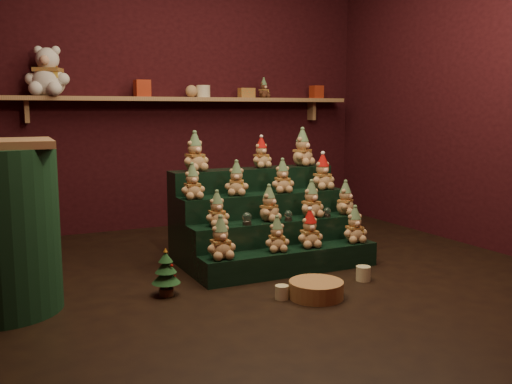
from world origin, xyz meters
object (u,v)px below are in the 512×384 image
snow_globe_a (247,218)px  mug_right (363,273)px  snow_globe_b (288,216)px  wicker_basket (316,290)px  riser_tier_front (291,261)px  snow_globe_c (327,212)px  mug_left (282,292)px  white_bear (48,65)px  mini_christmas_tree (166,272)px  brown_bear (264,88)px

snow_globe_a → mug_right: snow_globe_a is taller
snow_globe_b → wicker_basket: size_ratio=0.23×
snow_globe_a → snow_globe_b: 0.35m
riser_tier_front → mug_right: riser_tier_front is taller
riser_tier_front → snow_globe_c: size_ratio=18.28×
wicker_basket → snow_globe_c: bearing=52.9°
snow_globe_a → snow_globe_b: bearing=0.0°
mug_left → white_bear: size_ratio=0.16×
snow_globe_c → wicker_basket: size_ratio=0.22×
mini_christmas_tree → white_bear: bearing=102.6°
white_bear → brown_bear: 2.16m
brown_bear → snow_globe_a: bearing=-134.2°
snow_globe_a → brown_bear: 2.25m
riser_tier_front → snow_globe_b: snow_globe_b is taller
snow_globe_b → mug_right: (0.30, -0.55, -0.35)m
riser_tier_front → mini_christmas_tree: size_ratio=4.39×
snow_globe_b → wicker_basket: (-0.19, -0.72, -0.35)m
snow_globe_a → mug_left: (-0.05, -0.64, -0.36)m
snow_globe_a → wicker_basket: bearing=-77.8°
mug_left → riser_tier_front: bearing=55.0°
white_bear → mini_christmas_tree: bearing=-54.8°
mini_christmas_tree → mug_right: size_ratio=3.09×
snow_globe_b → white_bear: white_bear is taller
riser_tier_front → brown_bear: (0.73, 1.90, 1.33)m
snow_globe_c → mug_left: bearing=-139.5°
snow_globe_c → brown_bear: brown_bear is taller
snow_globe_c → brown_bear: size_ratio=0.38×
brown_bear → mug_left: bearing=-128.1°
riser_tier_front → snow_globe_c: 0.54m
snow_globe_c → mug_left: snow_globe_c is taller
snow_globe_a → snow_globe_c: bearing=-0.0°
snow_globe_b → mini_christmas_tree: snow_globe_b is taller
riser_tier_front → wicker_basket: bearing=-103.0°
snow_globe_b → mug_right: snow_globe_b is taller
mug_right → white_bear: size_ratio=0.19×
snow_globe_a → mug_right: 0.92m
mini_christmas_tree → snow_globe_a: bearing=19.8°
snow_globe_a → mug_left: bearing=-94.9°
snow_globe_b → white_bear: size_ratio=0.15×
riser_tier_front → brown_bear: 2.43m
snow_globe_b → snow_globe_c: 0.35m
wicker_basket → mug_left: bearing=160.1°
snow_globe_a → mug_right: size_ratio=0.92×
mug_right → wicker_basket: wicker_basket is taller
mug_left → mug_right: mug_right is taller
wicker_basket → white_bear: white_bear is taller
riser_tier_front → white_bear: bearing=126.9°
snow_globe_a → mug_left: 0.74m
riser_tier_front → snow_globe_c: bearing=21.1°
snow_globe_c → brown_bear: 2.04m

